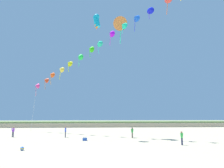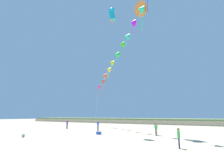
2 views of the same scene
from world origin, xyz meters
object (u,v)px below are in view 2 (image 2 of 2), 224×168
at_px(large_kite_low_lead, 142,9).
at_px(person_far_left, 98,125).
at_px(beach_ball, 23,136).
at_px(beach_cooler, 99,133).
at_px(person_near_right, 179,136).
at_px(large_kite_mid_trail, 112,15).
at_px(person_mid_center, 156,128).
at_px(person_near_left, 67,124).

bearing_deg(large_kite_low_lead, person_far_left, 176.51).
height_order(person_far_left, beach_ball, person_far_left).
distance_m(beach_cooler, beach_ball, 9.04).
distance_m(person_near_right, person_far_left, 16.97).
bearing_deg(large_kite_low_lead, person_near_right, -54.20).
bearing_deg(large_kite_mid_trail, large_kite_low_lead, 31.48).
relative_size(large_kite_mid_trail, beach_cooler, 4.32).
distance_m(large_kite_low_lead, beach_ball, 23.70).
height_order(person_mid_center, large_kite_mid_trail, large_kite_mid_trail).
xyz_separation_m(person_near_right, large_kite_low_lead, (-5.99, 8.30, 17.50)).
relative_size(person_near_left, beach_ball, 4.41).
distance_m(large_kite_low_lead, large_kite_mid_trail, 4.67).
height_order(beach_cooler, beach_ball, beach_cooler).
relative_size(person_near_left, person_near_right, 1.04).
relative_size(person_far_left, beach_cooler, 2.85).
bearing_deg(person_mid_center, person_near_left, 173.40).
bearing_deg(person_near_right, person_far_left, 148.66).
xyz_separation_m(person_near_left, beach_cooler, (11.38, -4.97, -0.71)).
xyz_separation_m(person_near_right, person_far_left, (-14.49, 8.82, 0.06)).
distance_m(person_near_left, person_far_left, 8.20).
relative_size(large_kite_low_lead, large_kite_mid_trail, 1.90).
xyz_separation_m(person_near_right, beach_cooler, (-11.26, 4.79, -0.68)).
xyz_separation_m(person_mid_center, beach_ball, (-12.33, -10.06, -0.70)).
bearing_deg(person_near_right, person_near_left, 156.67).
distance_m(person_far_left, large_kite_low_lead, 19.41).
bearing_deg(large_kite_low_lead, beach_ball, -135.06).
distance_m(person_mid_center, person_far_left, 10.16).
bearing_deg(large_kite_mid_trail, beach_ball, -129.36).
distance_m(person_near_right, large_kite_mid_trail, 20.25).
bearing_deg(large_kite_mid_trail, beach_cooler, -140.34).
height_order(person_far_left, large_kite_mid_trail, large_kite_mid_trail).
height_order(person_mid_center, beach_cooler, person_mid_center).
height_order(person_far_left, beach_cooler, person_far_left).
relative_size(person_far_left, large_kite_low_lead, 0.35).
xyz_separation_m(large_kite_mid_trail, beach_ball, (-6.82, -8.32, -17.36)).
bearing_deg(beach_cooler, person_near_left, 156.40).
bearing_deg(beach_cooler, person_mid_center, 22.66).
distance_m(person_mid_center, beach_ball, 15.92).
bearing_deg(person_far_left, beach_cooler, -51.28).
distance_m(person_near_left, beach_ball, 13.55).
relative_size(person_far_left, beach_ball, 4.55).
bearing_deg(person_far_left, large_kite_low_lead, -3.49).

